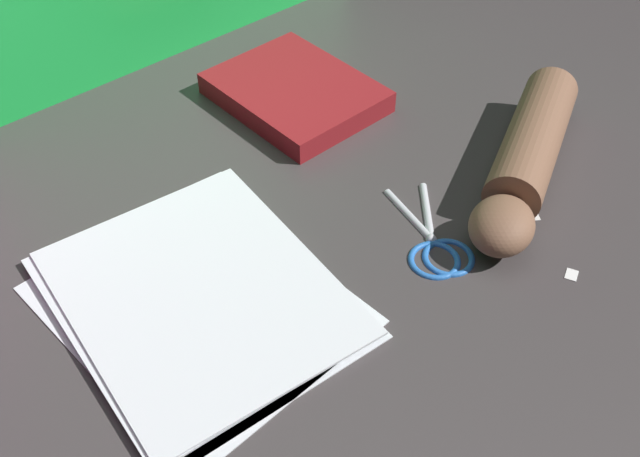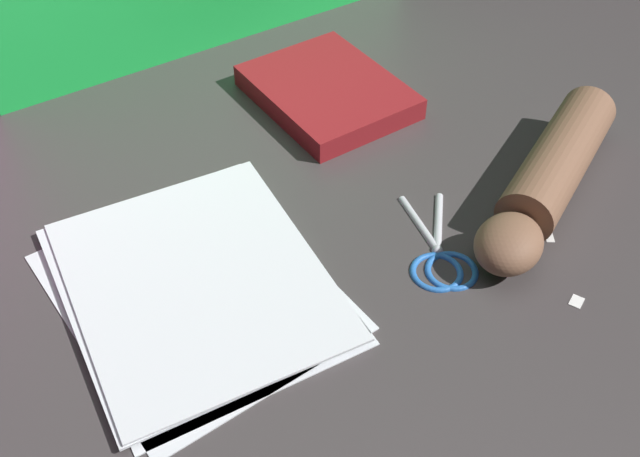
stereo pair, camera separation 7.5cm
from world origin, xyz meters
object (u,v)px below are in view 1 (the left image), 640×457
paper_stack (199,298)px  book_closed (295,93)px  scissors (436,245)px  hand_forearm (527,157)px

paper_stack → book_closed: bearing=35.4°
scissors → paper_stack: bearing=156.8°
hand_forearm → paper_stack: bearing=167.4°
book_closed → scissors: (-0.06, -0.31, -0.01)m
scissors → hand_forearm: size_ratio=0.49×
book_closed → hand_forearm: size_ratio=0.68×
paper_stack → hand_forearm: size_ratio=1.02×
book_closed → scissors: 0.32m
paper_stack → scissors: size_ratio=2.10×
scissors → hand_forearm: hand_forearm is taller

